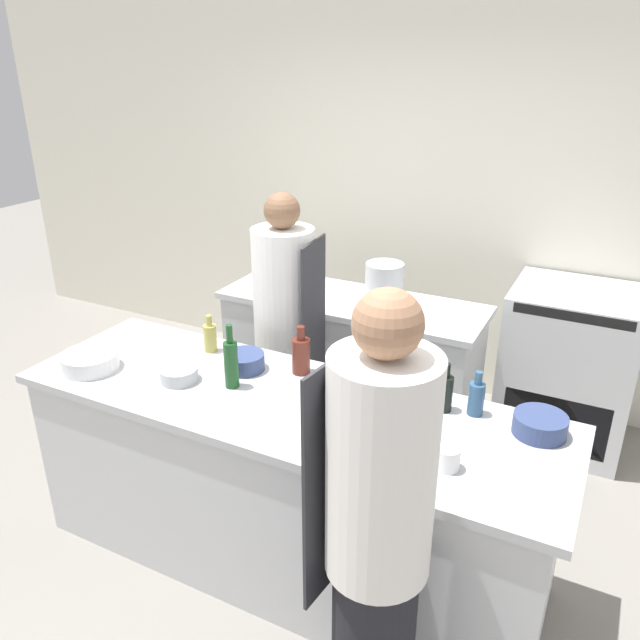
{
  "coord_description": "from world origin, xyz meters",
  "views": [
    {
      "loc": [
        1.24,
        -2.08,
        2.33
      ],
      "look_at": [
        0.0,
        0.35,
        1.16
      ],
      "focal_mm": 35.0,
      "sensor_mm": 36.0,
      "label": 1
    }
  ],
  "objects_px": {
    "bottle_cooking_oil": "(301,354)",
    "bowl_prep_small": "(540,425)",
    "bottle_olive_oil": "(231,363)",
    "bottle_sauce": "(210,337)",
    "bowl_mixing_large": "(90,361)",
    "cup": "(448,458)",
    "stockpot": "(384,282)",
    "bowl_ceramic_blue": "(179,374)",
    "chef_at_stove": "(286,337)",
    "bottle_wine": "(310,423)",
    "bottle_vinegar": "(476,397)",
    "chef_at_prep_near": "(376,545)",
    "bowl_wooden_salad": "(244,362)",
    "bottle_water": "(445,392)",
    "oven_range": "(567,367)"
  },
  "relations": [
    {
      "from": "bowl_wooden_salad",
      "to": "chef_at_stove",
      "type": "bearing_deg",
      "value": 99.71
    },
    {
      "from": "bottle_olive_oil",
      "to": "stockpot",
      "type": "bearing_deg",
      "value": 80.86
    },
    {
      "from": "bottle_wine",
      "to": "bottle_water",
      "type": "bearing_deg",
      "value": 54.78
    },
    {
      "from": "chef_at_prep_near",
      "to": "stockpot",
      "type": "height_order",
      "value": "chef_at_prep_near"
    },
    {
      "from": "bottle_water",
      "to": "bowl_wooden_salad",
      "type": "bearing_deg",
      "value": -175.55
    },
    {
      "from": "stockpot",
      "to": "bowl_ceramic_blue",
      "type": "bearing_deg",
      "value": -108.42
    },
    {
      "from": "bowl_prep_small",
      "to": "stockpot",
      "type": "relative_size",
      "value": 0.9
    },
    {
      "from": "bottle_vinegar",
      "to": "chef_at_stove",
      "type": "bearing_deg",
      "value": 159.21
    },
    {
      "from": "bottle_olive_oil",
      "to": "bowl_ceramic_blue",
      "type": "height_order",
      "value": "bottle_olive_oil"
    },
    {
      "from": "bowl_prep_small",
      "to": "bottle_wine",
      "type": "bearing_deg",
      "value": -145.73
    },
    {
      "from": "bottle_sauce",
      "to": "bowl_prep_small",
      "type": "bearing_deg",
      "value": -0.73
    },
    {
      "from": "chef_at_stove",
      "to": "bowl_wooden_salad",
      "type": "xyz_separation_m",
      "value": [
        0.1,
        -0.56,
        0.12
      ]
    },
    {
      "from": "bowl_mixing_large",
      "to": "cup",
      "type": "xyz_separation_m",
      "value": [
        1.78,
        0.02,
        0.0
      ]
    },
    {
      "from": "bottle_wine",
      "to": "bowl_ceramic_blue",
      "type": "distance_m",
      "value": 0.84
    },
    {
      "from": "bottle_olive_oil",
      "to": "bowl_prep_small",
      "type": "height_order",
      "value": "bottle_olive_oil"
    },
    {
      "from": "bottle_wine",
      "to": "bowl_prep_small",
      "type": "relative_size",
      "value": 1.45
    },
    {
      "from": "bottle_vinegar",
      "to": "bowl_mixing_large",
      "type": "relative_size",
      "value": 0.74
    },
    {
      "from": "bottle_cooking_oil",
      "to": "bowl_wooden_salad",
      "type": "xyz_separation_m",
      "value": [
        -0.26,
        -0.1,
        -0.05
      ]
    },
    {
      "from": "bowl_wooden_salad",
      "to": "stockpot",
      "type": "height_order",
      "value": "stockpot"
    },
    {
      "from": "bottle_water",
      "to": "bowl_mixing_large",
      "type": "height_order",
      "value": "bottle_water"
    },
    {
      "from": "oven_range",
      "to": "bottle_cooking_oil",
      "type": "relative_size",
      "value": 4.22
    },
    {
      "from": "bottle_water",
      "to": "bowl_ceramic_blue",
      "type": "xyz_separation_m",
      "value": [
        -1.18,
        -0.31,
        -0.06
      ]
    },
    {
      "from": "bottle_cooking_oil",
      "to": "bottle_vinegar",
      "type": "bearing_deg",
      "value": 0.6
    },
    {
      "from": "chef_at_prep_near",
      "to": "bottle_sauce",
      "type": "bearing_deg",
      "value": 62.59
    },
    {
      "from": "bottle_olive_oil",
      "to": "bowl_wooden_salad",
      "type": "xyz_separation_m",
      "value": [
        -0.04,
        0.17,
        -0.08
      ]
    },
    {
      "from": "bottle_wine",
      "to": "bottle_cooking_oil",
      "type": "height_order",
      "value": "bottle_wine"
    },
    {
      "from": "bottle_sauce",
      "to": "bowl_ceramic_blue",
      "type": "distance_m",
      "value": 0.34
    },
    {
      "from": "bottle_cooking_oil",
      "to": "bowl_prep_small",
      "type": "bearing_deg",
      "value": -1.26
    },
    {
      "from": "chef_at_stove",
      "to": "bottle_cooking_oil",
      "type": "relative_size",
      "value": 6.88
    },
    {
      "from": "bottle_sauce",
      "to": "cup",
      "type": "distance_m",
      "value": 1.44
    },
    {
      "from": "bottle_vinegar",
      "to": "bowl_mixing_large",
      "type": "distance_m",
      "value": 1.83
    },
    {
      "from": "chef_at_stove",
      "to": "cup",
      "type": "xyz_separation_m",
      "value": [
        1.2,
        -0.88,
        0.12
      ]
    },
    {
      "from": "bottle_water",
      "to": "bottle_vinegar",
      "type": "bearing_deg",
      "value": 13.27
    },
    {
      "from": "bowl_prep_small",
      "to": "bowl_ceramic_blue",
      "type": "relative_size",
      "value": 1.21
    },
    {
      "from": "bottle_cooking_oil",
      "to": "bowl_prep_small",
      "type": "height_order",
      "value": "bottle_cooking_oil"
    },
    {
      "from": "oven_range",
      "to": "chef_at_prep_near",
      "type": "bearing_deg",
      "value": -98.2
    },
    {
      "from": "bottle_olive_oil",
      "to": "bottle_sauce",
      "type": "xyz_separation_m",
      "value": [
        -0.31,
        0.26,
        -0.04
      ]
    },
    {
      "from": "bowl_ceramic_blue",
      "to": "stockpot",
      "type": "distance_m",
      "value": 1.49
    },
    {
      "from": "bowl_mixing_large",
      "to": "stockpot",
      "type": "xyz_separation_m",
      "value": [
        0.93,
        1.51,
        0.08
      ]
    },
    {
      "from": "bottle_wine",
      "to": "bowl_wooden_salad",
      "type": "distance_m",
      "value": 0.76
    },
    {
      "from": "bottle_olive_oil",
      "to": "bottle_cooking_oil",
      "type": "relative_size",
      "value": 1.28
    },
    {
      "from": "chef_at_stove",
      "to": "stockpot",
      "type": "xyz_separation_m",
      "value": [
        0.35,
        0.61,
        0.2
      ]
    },
    {
      "from": "bowl_mixing_large",
      "to": "cup",
      "type": "bearing_deg",
      "value": 0.58
    },
    {
      "from": "chef_at_stove",
      "to": "bottle_wine",
      "type": "xyz_separation_m",
      "value": [
        0.7,
        -1.01,
        0.2
      ]
    },
    {
      "from": "chef_at_prep_near",
      "to": "cup",
      "type": "distance_m",
      "value": 0.47
    },
    {
      "from": "bottle_cooking_oil",
      "to": "bowl_prep_small",
      "type": "distance_m",
      "value": 1.11
    },
    {
      "from": "chef_at_stove",
      "to": "bottle_cooking_oil",
      "type": "xyz_separation_m",
      "value": [
        0.36,
        -0.46,
        0.17
      ]
    },
    {
      "from": "bottle_cooking_oil",
      "to": "cup",
      "type": "distance_m",
      "value": 0.94
    },
    {
      "from": "bottle_cooking_oil",
      "to": "bowl_wooden_salad",
      "type": "distance_m",
      "value": 0.28
    },
    {
      "from": "bowl_mixing_large",
      "to": "cup",
      "type": "height_order",
      "value": "cup"
    }
  ]
}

